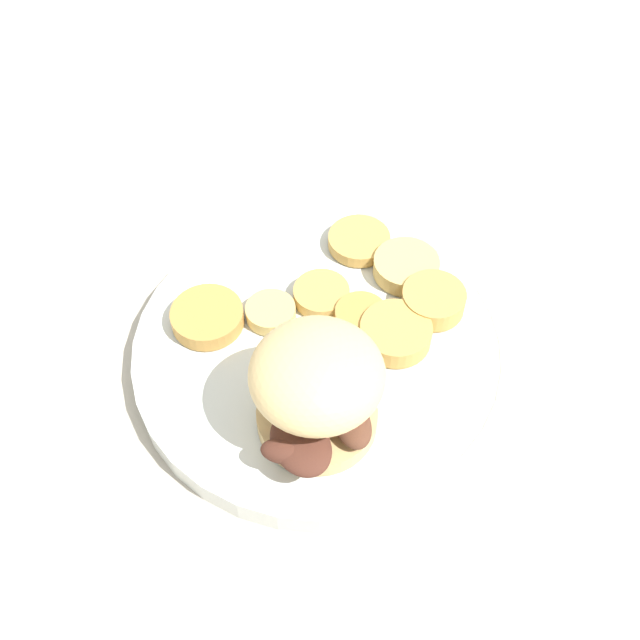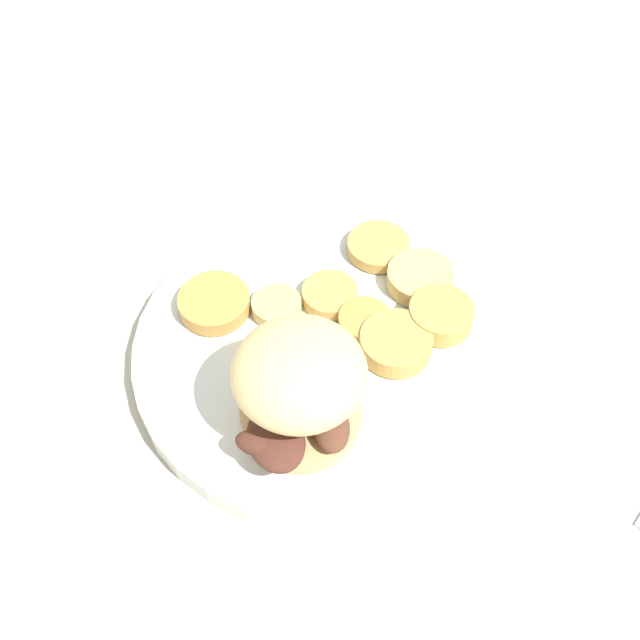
{
  "view_description": "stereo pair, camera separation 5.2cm",
  "coord_description": "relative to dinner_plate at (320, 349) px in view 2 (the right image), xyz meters",
  "views": [
    {
      "loc": [
        0.23,
        -0.22,
        0.46
      ],
      "look_at": [
        0.0,
        0.0,
        0.05
      ],
      "focal_mm": 42.0,
      "sensor_mm": 36.0,
      "label": 1
    },
    {
      "loc": [
        0.26,
        -0.19,
        0.46
      ],
      "look_at": [
        0.0,
        0.0,
        0.05
      ],
      "focal_mm": 42.0,
      "sensor_mm": 36.0,
      "label": 2
    }
  ],
  "objects": [
    {
      "name": "potato_round_2",
      "position": [
        -0.04,
        -0.01,
        0.01
      ],
      "size": [
        0.04,
        0.04,
        0.01
      ],
      "primitive_type": "cylinder",
      "color": "#DBB766",
      "rests_on": "dinner_plate"
    },
    {
      "name": "ground_plane",
      "position": [
        0.0,
        0.0,
        -0.01
      ],
      "size": [
        4.0,
        4.0,
        0.0
      ],
      "primitive_type": "plane",
      "color": "#B2A899"
    },
    {
      "name": "potato_round_1",
      "position": [
        0.01,
        0.03,
        0.02
      ],
      "size": [
        0.04,
        0.04,
        0.01
      ],
      "primitive_type": "cylinder",
      "color": "#BC8942",
      "rests_on": "dinner_plate"
    },
    {
      "name": "potato_round_0",
      "position": [
        0.04,
        0.08,
        0.02
      ],
      "size": [
        0.05,
        0.05,
        0.02
      ],
      "primitive_type": "cylinder",
      "color": "tan",
      "rests_on": "dinner_plate"
    },
    {
      "name": "potato_round_3",
      "position": [
        -0.03,
        0.03,
        0.01
      ],
      "size": [
        0.04,
        0.04,
        0.01
      ],
      "primitive_type": "cylinder",
      "color": "tan",
      "rests_on": "dinner_plate"
    },
    {
      "name": "sandwich",
      "position": [
        0.05,
        -0.05,
        0.05
      ],
      "size": [
        0.09,
        0.1,
        0.08
      ],
      "color": "tan",
      "rests_on": "dinner_plate"
    },
    {
      "name": "potato_round_7",
      "position": [
        0.04,
        0.04,
        0.02
      ],
      "size": [
        0.05,
        0.05,
        0.02
      ],
      "primitive_type": "cylinder",
      "color": "tan",
      "rests_on": "dinner_plate"
    },
    {
      "name": "dinner_plate",
      "position": [
        0.0,
        0.0,
        0.0
      ],
      "size": [
        0.27,
        0.27,
        0.02
      ],
      "color": "silver",
      "rests_on": "ground_plane"
    },
    {
      "name": "potato_round_5",
      "position": [
        -0.05,
        0.09,
        0.01
      ],
      "size": [
        0.05,
        0.05,
        0.01
      ],
      "primitive_type": "cylinder",
      "color": "tan",
      "rests_on": "dinner_plate"
    },
    {
      "name": "potato_round_4",
      "position": [
        -0.0,
        0.09,
        0.02
      ],
      "size": [
        0.05,
        0.05,
        0.01
      ],
      "primitive_type": "cylinder",
      "color": "#DBB766",
      "rests_on": "dinner_plate"
    },
    {
      "name": "potato_round_6",
      "position": [
        -0.07,
        -0.05,
        0.02
      ],
      "size": [
        0.05,
        0.05,
        0.01
      ],
      "primitive_type": "cylinder",
      "color": "#BC8942",
      "rests_on": "dinner_plate"
    }
  ]
}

